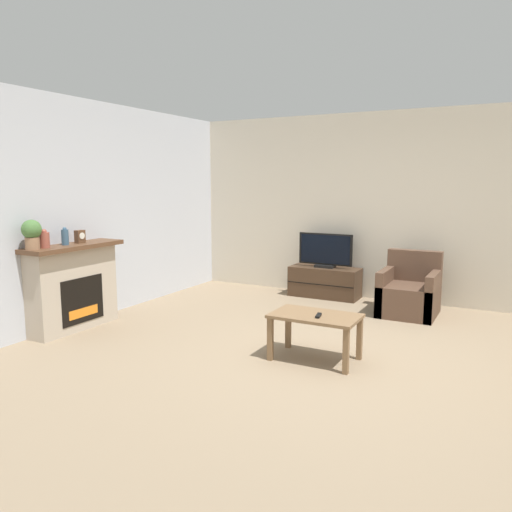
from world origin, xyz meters
The scene contains 13 objects.
ground_plane centered at (0.00, 0.00, 0.00)m, with size 24.00×24.00×0.00m, color #89755B.
wall_back centered at (0.00, 2.82, 1.35)m, with size 12.00×0.06×2.70m.
wall_left centered at (-3.24, 0.00, 1.35)m, with size 0.06×12.00×2.70m.
fireplace centered at (-3.06, -0.39, 0.51)m, with size 0.41×1.23×1.01m.
mantel_vase_left centered at (-3.04, -0.75, 1.10)m, with size 0.11×0.11×0.21m.
mantel_vase_centre_left centered at (-3.04, -0.48, 1.10)m, with size 0.08×0.08×0.20m.
mantel_clock centered at (-3.04, -0.26, 1.08)m, with size 0.08×0.11×0.15m.
potted_plant centered at (-3.04, -0.91, 1.18)m, with size 0.21×0.21×0.32m.
tv_stand centered at (-1.04, 2.54, 0.22)m, with size 1.04×0.42×0.45m.
tv centered at (-1.04, 2.54, 0.68)m, with size 0.83×0.18×0.51m.
armchair centered at (0.28, 2.12, 0.27)m, with size 0.70×0.76×0.81m.
coffee_table centered at (-0.19, -0.03, 0.38)m, with size 0.84×0.50×0.45m.
remote centered at (-0.14, -0.09, 0.46)m, with size 0.07×0.15×0.02m.
Camera 1 is at (1.48, -4.41, 1.73)m, focal length 35.00 mm.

